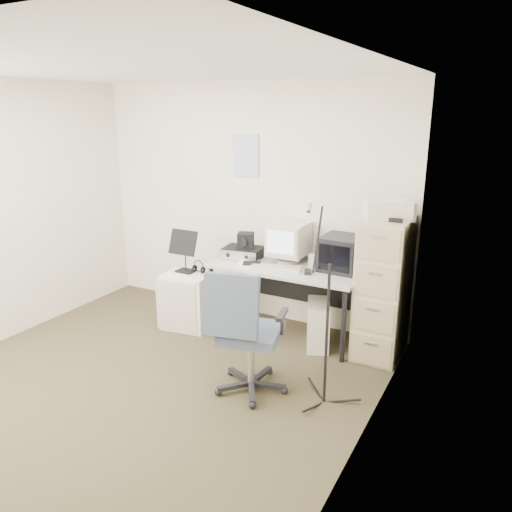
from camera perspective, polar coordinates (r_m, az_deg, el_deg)
The scene contains 22 objects.
floor at distance 4.42m, azimuth -12.58°, elevation -14.14°, with size 3.60×3.60×0.01m, color #353223.
ceiling at distance 3.83m, azimuth -15.06°, elevation 20.19°, with size 3.60×3.60×0.01m, color white.
wall_back at distance 5.38m, azimuth -0.89°, elevation 6.14°, with size 3.60×0.02×2.50m, color #F6EAC4.
wall_right at distance 3.08m, azimuth 12.24°, elevation -2.21°, with size 0.02×3.60×2.50m, color #F6EAC4.
wall_calendar at distance 5.31m, azimuth -1.17°, elevation 11.45°, with size 0.30×0.02×0.44m, color white.
filing_cabinet at distance 4.69m, azimuth 14.34°, elevation -3.59°, with size 0.40×0.60×1.30m, color #C4B585.
printer at distance 4.47m, azimuth 14.93°, elevation 5.13°, with size 0.41×0.28×0.16m, color beige.
desk at distance 5.05m, azimuth 3.50°, elevation -5.07°, with size 1.50×0.70×0.73m, color beige.
crt_monitor at distance 5.01m, azimuth 3.75°, elevation 1.55°, with size 0.36×0.38×0.40m, color beige.
crt_tv at distance 4.82m, azimuth 9.75°, elevation 0.32°, with size 0.36×0.38×0.33m, color black.
desk_speaker at distance 4.88m, azimuth 6.58°, elevation -0.53°, with size 0.07×0.07×0.13m, color #BEB6A5.
keyboard at distance 4.80m, azimuth 2.17°, elevation -1.41°, with size 0.49×0.17×0.03m, color beige.
mouse at distance 4.70m, azimuth 5.96°, elevation -1.82°, with size 0.06×0.11×0.03m, color black.
radio_receiver at distance 5.17m, azimuth -1.46°, elevation 0.40°, with size 0.39×0.28×0.11m, color black.
radio_speaker at distance 5.11m, azimuth -1.18°, elevation 1.80°, with size 0.16×0.15×0.16m, color black.
papers at distance 4.94m, azimuth -0.90°, elevation -0.93°, with size 0.21×0.28×0.02m, color white.
pc_tower at distance 4.90m, azimuth 7.10°, elevation -7.77°, with size 0.20×0.46×0.43m, color beige.
office_chair at distance 4.01m, azimuth -0.58°, elevation -8.55°, with size 0.60×0.60×1.04m, color slate.
side_cart at distance 5.28m, azimuth -7.86°, elevation -5.07°, with size 0.47×0.38×0.58m, color silver.
music_stand at distance 5.19m, azimuth -8.10°, elevation 0.61°, with size 0.31×0.17×0.46m, color black.
headphones at distance 5.20m, azimuth -6.57°, elevation -1.41°, with size 0.14×0.14×0.02m, color black.
mic_stand at distance 3.79m, azimuth 8.20°, elevation -6.58°, with size 0.02×0.02×1.49m, color black.
Camera 1 is at (2.57, -2.82, 2.22)m, focal length 35.00 mm.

